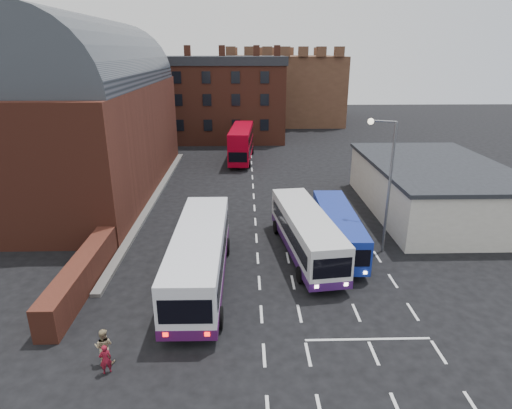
{
  "coord_description": "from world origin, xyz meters",
  "views": [
    {
      "loc": [
        -0.78,
        -19.85,
        13.0
      ],
      "look_at": [
        0.0,
        10.0,
        2.2
      ],
      "focal_mm": 30.0,
      "sensor_mm": 36.0,
      "label": 1
    }
  ],
  "objects_px": {
    "bus_white_outbound": "(200,253)",
    "pedestrian_red": "(105,359)",
    "bus_white_inbound": "(306,231)",
    "pedestrian_beige": "(104,346)",
    "bus_blue": "(338,227)",
    "bus_red_double": "(241,143)",
    "street_lamp": "(386,175)"
  },
  "relations": [
    {
      "from": "bus_white_outbound",
      "to": "pedestrian_red",
      "type": "height_order",
      "value": "bus_white_outbound"
    },
    {
      "from": "bus_white_inbound",
      "to": "pedestrian_beige",
      "type": "xyz_separation_m",
      "value": [
        -10.23,
        -10.28,
        -0.91
      ]
    },
    {
      "from": "bus_blue",
      "to": "pedestrian_red",
      "type": "relative_size",
      "value": 6.99
    },
    {
      "from": "bus_white_outbound",
      "to": "pedestrian_red",
      "type": "distance_m",
      "value": 8.19
    },
    {
      "from": "bus_white_outbound",
      "to": "pedestrian_beige",
      "type": "xyz_separation_m",
      "value": [
        -3.56,
        -6.72,
        -1.12
      ]
    },
    {
      "from": "bus_white_inbound",
      "to": "pedestrian_beige",
      "type": "relative_size",
      "value": 6.6
    },
    {
      "from": "bus_red_double",
      "to": "bus_white_inbound",
      "type": "bearing_deg",
      "value": 103.64
    },
    {
      "from": "bus_blue",
      "to": "street_lamp",
      "type": "relative_size",
      "value": 1.09
    },
    {
      "from": "bus_red_double",
      "to": "pedestrian_beige",
      "type": "relative_size",
      "value": 6.26
    },
    {
      "from": "bus_white_outbound",
      "to": "bus_white_inbound",
      "type": "xyz_separation_m",
      "value": [
        6.67,
        3.56,
        -0.2
      ]
    },
    {
      "from": "bus_white_outbound",
      "to": "pedestrian_red",
      "type": "xyz_separation_m",
      "value": [
        -3.31,
        -7.38,
        -1.26
      ]
    },
    {
      "from": "bus_red_double",
      "to": "street_lamp",
      "type": "bearing_deg",
      "value": 114.43
    },
    {
      "from": "pedestrian_red",
      "to": "pedestrian_beige",
      "type": "distance_m",
      "value": 0.72
    },
    {
      "from": "bus_white_outbound",
      "to": "street_lamp",
      "type": "xyz_separation_m",
      "value": [
        11.77,
        4.12,
        3.46
      ]
    },
    {
      "from": "pedestrian_beige",
      "to": "bus_white_outbound",
      "type": "bearing_deg",
      "value": -114.25
    },
    {
      "from": "pedestrian_beige",
      "to": "bus_blue",
      "type": "bearing_deg",
      "value": -134.44
    },
    {
      "from": "bus_white_outbound",
      "to": "street_lamp",
      "type": "height_order",
      "value": "street_lamp"
    },
    {
      "from": "pedestrian_beige",
      "to": "street_lamp",
      "type": "bearing_deg",
      "value": -141.08
    },
    {
      "from": "street_lamp",
      "to": "pedestrian_beige",
      "type": "distance_m",
      "value": 19.32
    },
    {
      "from": "bus_white_inbound",
      "to": "bus_blue",
      "type": "xyz_separation_m",
      "value": [
        2.35,
        1.0,
        -0.19
      ]
    },
    {
      "from": "bus_white_inbound",
      "to": "street_lamp",
      "type": "height_order",
      "value": "street_lamp"
    },
    {
      "from": "bus_white_inbound",
      "to": "pedestrian_red",
      "type": "relative_size",
      "value": 7.96
    },
    {
      "from": "bus_blue",
      "to": "pedestrian_beige",
      "type": "relative_size",
      "value": 5.79
    },
    {
      "from": "bus_white_inbound",
      "to": "pedestrian_red",
      "type": "height_order",
      "value": "bus_white_inbound"
    },
    {
      "from": "bus_blue",
      "to": "pedestrian_beige",
      "type": "xyz_separation_m",
      "value": [
        -12.57,
        -11.28,
        -0.72
      ]
    },
    {
      "from": "bus_blue",
      "to": "street_lamp",
      "type": "distance_m",
      "value": 4.76
    },
    {
      "from": "pedestrian_red",
      "to": "bus_red_double",
      "type": "bearing_deg",
      "value": -126.88
    },
    {
      "from": "bus_red_double",
      "to": "pedestrian_red",
      "type": "relative_size",
      "value": 7.56
    },
    {
      "from": "bus_red_double",
      "to": "street_lamp",
      "type": "distance_m",
      "value": 27.54
    },
    {
      "from": "bus_blue",
      "to": "bus_red_double",
      "type": "xyz_separation_m",
      "value": [
        -6.78,
        25.19,
        0.65
      ]
    },
    {
      "from": "bus_white_inbound",
      "to": "street_lamp",
      "type": "distance_m",
      "value": 6.3
    },
    {
      "from": "bus_blue",
      "to": "pedestrian_beige",
      "type": "height_order",
      "value": "bus_blue"
    }
  ]
}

